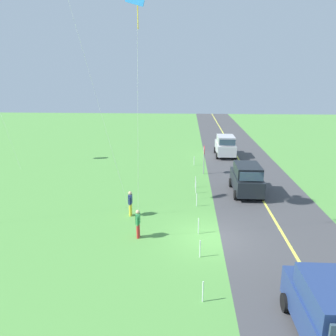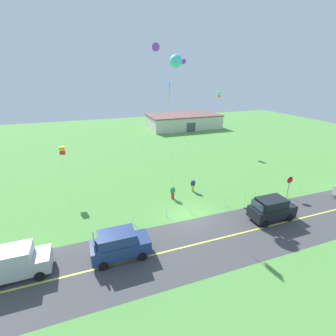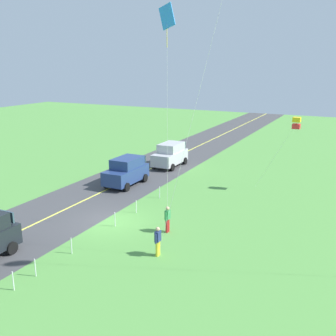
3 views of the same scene
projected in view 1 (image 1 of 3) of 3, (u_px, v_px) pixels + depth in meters
ground_plane at (211, 239)px, 18.57m from camera, size 120.00×120.00×0.10m
asphalt_road at (286, 240)px, 18.34m from camera, size 120.00×7.00×0.00m
road_centre_stripe at (286, 240)px, 18.34m from camera, size 120.00×0.16×0.00m
car_suv_foreground at (247, 179)px, 25.14m from camera, size 4.40×2.12×2.24m
car_parked_east_far at (225, 146)px, 36.69m from camera, size 4.40×2.12×2.24m
car_parked_west_near at (330, 312)px, 11.05m from camera, size 4.40×2.12×2.24m
stop_sign at (204, 154)px, 29.91m from camera, size 0.76×0.08×2.56m
person_adult_near at (130, 203)px, 21.24m from camera, size 0.58×0.22×1.60m
person_adult_companion at (138, 223)px, 18.37m from camera, size 0.58×0.22×1.60m
fence_post_0 at (203, 292)px, 13.23m from camera, size 0.05×0.05×0.90m
fence_post_1 at (200, 249)px, 16.47m from camera, size 0.05×0.05×0.90m
fence_post_2 at (198, 226)px, 18.92m from camera, size 0.05×0.05×0.90m
fence_post_3 at (197, 200)px, 22.86m from camera, size 0.05×0.05×0.90m
fence_post_4 at (196, 187)px, 25.36m from camera, size 0.05×0.05×0.90m
fence_post_5 at (195, 182)px, 26.64m from camera, size 0.05×0.05×0.90m
fence_post_6 at (194, 161)px, 33.07m from camera, size 0.05×0.05×0.90m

